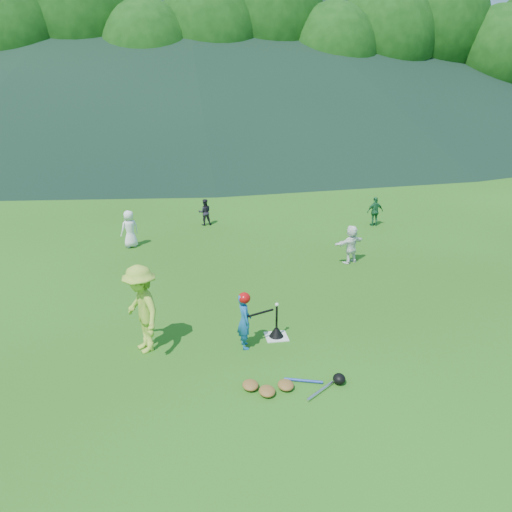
{
  "coord_description": "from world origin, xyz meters",
  "views": [
    {
      "loc": [
        -1.95,
        -8.93,
        5.03
      ],
      "look_at": [
        0.0,
        2.5,
        0.9
      ],
      "focal_mm": 35.0,
      "sensor_mm": 36.0,
      "label": 1
    }
  ],
  "objects": [
    {
      "name": "batter_child",
      "position": [
        -0.7,
        -0.28,
        0.57
      ],
      "size": [
        0.3,
        0.44,
        1.14
      ],
      "primitive_type": "imported",
      "rotation": [
        0.0,
        0.0,
        1.65
      ],
      "color": "#16589D",
      "rests_on": "ground"
    },
    {
      "name": "baseball",
      "position": [
        0.0,
        0.0,
        0.74
      ],
      "size": [
        0.08,
        0.08,
        0.08
      ],
      "primitive_type": "sphere",
      "color": "white",
      "rests_on": "batting_tee"
    },
    {
      "name": "tree_line",
      "position": [
        0.2,
        33.83,
        8.21
      ],
      "size": [
        70.04,
        11.4,
        14.82
      ],
      "color": "#382314",
      "rests_on": "ground"
    },
    {
      "name": "equipment_pile",
      "position": [
        -0.21,
        -1.81,
        0.07
      ],
      "size": [
        1.8,
        0.73,
        0.19
      ],
      "color": "olive",
      "rests_on": "ground"
    },
    {
      "name": "ground",
      "position": [
        0.0,
        0.0,
        0.0
      ],
      "size": [
        120.0,
        120.0,
        0.0
      ],
      "primitive_type": "plane",
      "color": "#265012",
      "rests_on": "ground"
    },
    {
      "name": "batting_tee",
      "position": [
        0.0,
        0.0,
        0.13
      ],
      "size": [
        0.3,
        0.3,
        0.68
      ],
      "color": "black",
      "rests_on": "home_plate"
    },
    {
      "name": "fielder_b",
      "position": [
        -0.83,
        8.65,
        0.48
      ],
      "size": [
        0.49,
        0.39,
        0.96
      ],
      "primitive_type": "imported",
      "rotation": [
        0.0,
        0.0,
        3.2
      ],
      "color": "black",
      "rests_on": "ground"
    },
    {
      "name": "adult_coach",
      "position": [
        -2.66,
        -0.06,
        0.88
      ],
      "size": [
        1.06,
        1.3,
        1.76
      ],
      "primitive_type": "imported",
      "rotation": [
        0.0,
        0.0,
        -1.15
      ],
      "color": "#9DC138",
      "rests_on": "ground"
    },
    {
      "name": "distant_hills",
      "position": [
        -7.63,
        81.81,
        14.98
      ],
      "size": [
        155.0,
        140.0,
        32.0
      ],
      "color": "black",
      "rests_on": "ground"
    },
    {
      "name": "home_plate",
      "position": [
        0.0,
        0.0,
        0.01
      ],
      "size": [
        0.45,
        0.45,
        0.02
      ],
      "primitive_type": "cube",
      "color": "silver",
      "rests_on": "ground"
    },
    {
      "name": "fielder_d",
      "position": [
        3.02,
        3.98,
        0.56
      ],
      "size": [
        1.08,
        0.72,
        1.12
      ],
      "primitive_type": "imported",
      "rotation": [
        0.0,
        0.0,
        3.56
      ],
      "color": "white",
      "rests_on": "ground"
    },
    {
      "name": "batter_gear",
      "position": [
        -0.68,
        -0.27,
        1.03
      ],
      "size": [
        0.72,
        0.27,
        0.5
      ],
      "color": "#AE0B0D",
      "rests_on": "ground"
    },
    {
      "name": "fielder_c",
      "position": [
        5.2,
        7.52,
        0.53
      ],
      "size": [
        0.64,
        0.32,
        1.06
      ],
      "primitive_type": "imported",
      "rotation": [
        0.0,
        0.0,
        3.24
      ],
      "color": "#1D6136",
      "rests_on": "ground"
    },
    {
      "name": "fielder_a",
      "position": [
        -3.34,
        6.51,
        0.59
      ],
      "size": [
        0.69,
        0.61,
        1.18
      ],
      "primitive_type": "imported",
      "rotation": [
        0.0,
        0.0,
        3.64
      ],
      "color": "white",
      "rests_on": "ground"
    },
    {
      "name": "outfield_fence",
      "position": [
        0.0,
        28.0,
        0.7
      ],
      "size": [
        70.07,
        0.08,
        1.33
      ],
      "color": "gray",
      "rests_on": "ground"
    }
  ]
}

